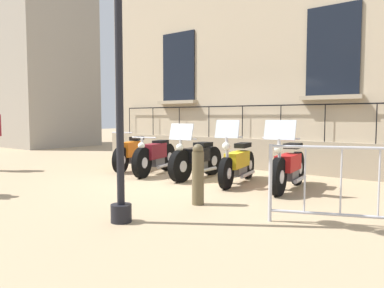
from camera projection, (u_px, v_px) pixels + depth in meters
ground_plane at (188, 180)px, 8.27m from camera, size 60.00×60.00×0.00m
building_facade at (250, 47)px, 10.25m from camera, size 0.82×10.60×6.91m
motorcycle_orange at (132, 154)px, 9.88m from camera, size 1.85×0.84×1.03m
motorcycle_maroon at (155, 156)px, 9.10m from camera, size 2.00×0.78×0.95m
motorcycle_black at (196, 160)px, 8.47m from camera, size 1.97×0.72×1.27m
motorcycle_yellow at (238, 163)px, 7.81m from camera, size 2.03×0.67×1.35m
motorcycle_red at (289, 167)px, 7.12m from camera, size 2.00×0.68×1.35m
lamppost at (118, 7)px, 4.76m from camera, size 0.30×1.00×4.05m
crowd_barrier at (360, 184)px, 4.67m from camera, size 0.89×2.11×1.05m
bollard at (198, 174)px, 5.92m from camera, size 0.19×0.19×0.98m
distant_building at (42, 43)px, 17.93m from camera, size 3.78×4.09×9.95m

